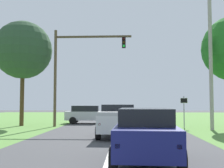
# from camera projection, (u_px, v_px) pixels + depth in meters

# --- Properties ---
(ground_plane) EXTENTS (120.00, 120.00, 0.00)m
(ground_plane) POSITION_uv_depth(u_px,v_px,m) (114.00, 140.00, 15.68)
(ground_plane) COLOR #424244
(red_suv_near) EXTENTS (2.36, 4.60, 1.82)m
(red_suv_near) POSITION_uv_depth(u_px,v_px,m) (145.00, 133.00, 9.92)
(red_suv_near) COLOR navy
(red_suv_near) RESTS_ON ground_plane
(pickup_truck_lead) EXTENTS (2.45, 5.34, 1.91)m
(pickup_truck_lead) POSITION_uv_depth(u_px,v_px,m) (119.00, 120.00, 17.16)
(pickup_truck_lead) COLOR silver
(pickup_truck_lead) RESTS_ON ground_plane
(traffic_light) EXTENTS (6.66, 0.40, 8.28)m
(traffic_light) POSITION_uv_depth(u_px,v_px,m) (74.00, 64.00, 24.70)
(traffic_light) COLOR brown
(traffic_light) RESTS_ON ground_plane
(keep_moving_sign) EXTENTS (0.60, 0.09, 2.54)m
(keep_moving_sign) POSITION_uv_depth(u_px,v_px,m) (184.00, 108.00, 23.10)
(keep_moving_sign) COLOR gray
(keep_moving_sign) RESTS_ON ground_plane
(crossing_suv_far) EXTENTS (4.33, 2.24, 1.73)m
(crossing_suv_far) POSITION_uv_depth(u_px,v_px,m) (87.00, 114.00, 28.19)
(crossing_suv_far) COLOR silver
(crossing_suv_far) RESTS_ON ground_plane
(utility_pole_right) EXTENTS (0.28, 0.28, 10.27)m
(utility_pole_right) POSITION_uv_depth(u_px,v_px,m) (211.00, 61.00, 21.55)
(utility_pole_right) COLOR #9E998E
(utility_pole_right) RESTS_ON ground_plane
(extra_tree_1) EXTENTS (5.14, 5.14, 9.28)m
(extra_tree_1) POSITION_uv_depth(u_px,v_px,m) (23.00, 50.00, 25.71)
(extra_tree_1) COLOR #4C351E
(extra_tree_1) RESTS_ON ground_plane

